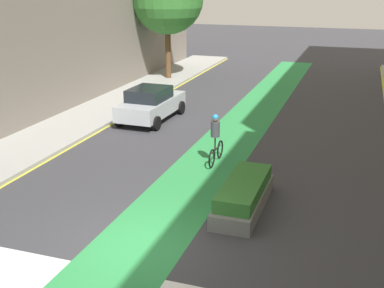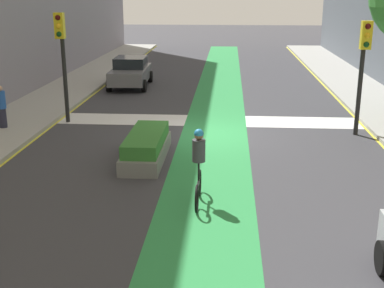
# 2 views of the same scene
# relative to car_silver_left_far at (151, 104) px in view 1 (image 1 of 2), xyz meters

# --- Properties ---
(ground_plane) EXTENTS (120.00, 120.00, 0.00)m
(ground_plane) POSITION_rel_car_silver_left_far_xyz_m (4.56, -10.81, -0.80)
(ground_plane) COLOR #38383D
(bike_lane_paint) EXTENTS (2.40, 60.00, 0.01)m
(bike_lane_paint) POSITION_rel_car_silver_left_far_xyz_m (4.27, -10.81, -0.80)
(bike_lane_paint) COLOR #2D8C47
(bike_lane_paint) RESTS_ON ground_plane
(car_silver_left_far) EXTENTS (2.11, 4.25, 1.57)m
(car_silver_left_far) POSITION_rel_car_silver_left_far_xyz_m (0.00, 0.00, 0.00)
(car_silver_left_far) COLOR #B2B7BF
(car_silver_left_far) RESTS_ON ground_plane
(cyclist_in_lane) EXTENTS (0.32, 1.73, 1.86)m
(cyclist_in_lane) POSITION_rel_car_silver_left_far_xyz_m (4.47, -4.55, 0.17)
(cyclist_in_lane) COLOR black
(cyclist_in_lane) RESTS_ON ground_plane
(median_planter) EXTENTS (1.14, 3.45, 0.85)m
(median_planter) POSITION_rel_car_silver_left_far_xyz_m (6.27, -7.78, -0.40)
(median_planter) COLOR slate
(median_planter) RESTS_ON ground_plane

